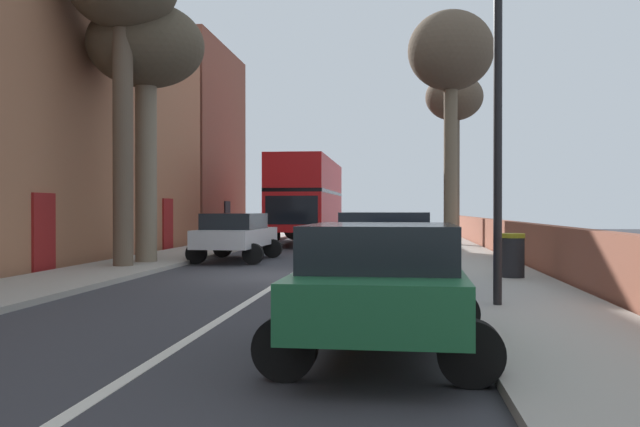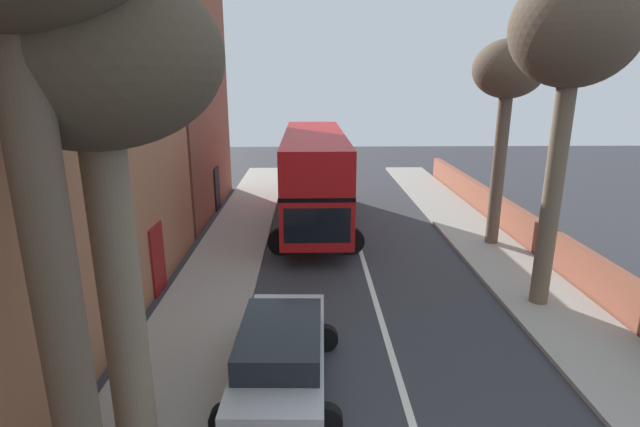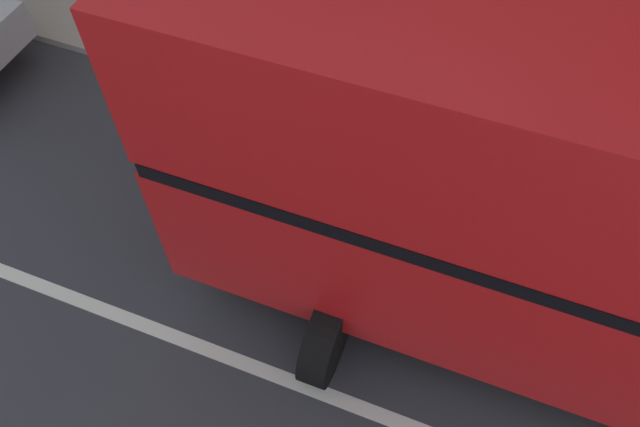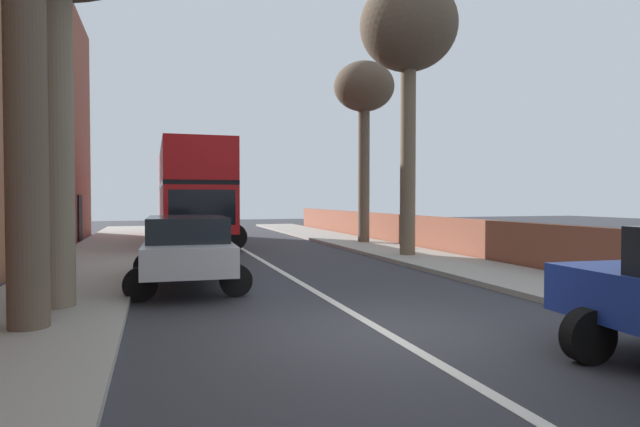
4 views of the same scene
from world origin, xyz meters
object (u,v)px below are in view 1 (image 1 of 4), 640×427
Objects in this scene: double_decker_bus at (308,195)px; street_tree_right_3 at (454,105)px; parked_car_blue_right_1 at (388,248)px; street_tree_left_6 at (146,54)px; lamppost_right at (498,79)px; street_tree_right_1 at (451,57)px; parked_car_silver_left_2 at (236,233)px; litter_bin_right at (513,255)px; parked_car_green_right_0 at (382,280)px.

street_tree_right_3 is (6.87, -2.88, 3.92)m from double_decker_bus.
street_tree_left_6 is (-7.25, 6.24, 5.37)m from parked_car_blue_right_1.
parked_car_blue_right_1 is 3.89m from lamppost_right.
double_decker_bus is 1.25× the size of street_tree_right_1.
lamppost_right is (-0.32, -13.83, -3.44)m from street_tree_right_1.
parked_car_silver_left_2 reaches higher than litter_bin_right.
parked_car_silver_left_2 is 9.60m from litter_bin_right.
lamppost_right reaches higher than parked_car_green_right_0.
street_tree_right_1 reaches higher than parked_car_blue_right_1.
street_tree_left_6 reaches higher than street_tree_right_3.
parked_car_silver_left_2 is at bearing -93.92° from double_decker_bus.
street_tree_right_3 is at bearing 47.52° from street_tree_left_6.
street_tree_right_1 is at bearing 79.92° from parked_car_blue_right_1.
litter_bin_right is (2.80, 2.65, -0.30)m from parked_car_blue_right_1.
parked_car_silver_left_2 is at bearing 123.84° from lamppost_right.
street_tree_right_1 reaches higher than parked_car_silver_left_2.
lamppost_right is at bearing 63.28° from parked_car_green_right_0.
street_tree_right_1 is at bearing 94.20° from litter_bin_right.
parked_car_blue_right_1 is 13.67m from street_tree_right_1.
lamppost_right is (6.00, -21.86, 1.45)m from double_decker_bus.
parked_car_green_right_0 is 0.65× the size of lamppost_right.
parked_car_blue_right_1 is 0.94× the size of parked_car_silver_left_2.
double_decker_bus is 2.52× the size of parked_car_blue_right_1.
double_decker_bus is at bearing 77.45° from street_tree_left_6.
street_tree_right_3 is 0.98× the size of street_tree_left_6.
parked_car_green_right_0 is 0.46× the size of street_tree_right_1.
parked_car_blue_right_1 is at bearing 133.46° from lamppost_right.
parked_car_blue_right_1 reaches higher than parked_car_green_right_0.
parked_car_blue_right_1 is 0.58× the size of street_tree_right_3.
street_tree_right_3 is at bearing 87.36° from lamppost_right.
parked_car_blue_right_1 is at bearing -136.60° from litter_bin_right.
litter_bin_right is at bearing -89.50° from street_tree_right_3.
double_decker_bus is at bearing 86.08° from parked_car_silver_left_2.
double_decker_bus is 2.38× the size of parked_car_silver_left_2.
parked_car_silver_left_2 is 0.60× the size of street_tree_left_6.
street_tree_left_6 is 12.43m from lamppost_right.
street_tree_right_1 is 8.77× the size of litter_bin_right.
parked_car_green_right_0 is 0.94× the size of parked_car_blue_right_1.
litter_bin_right is (2.80, 8.13, -0.25)m from parked_car_green_right_0.
street_tree_right_1 is 1.15× the size of street_tree_left_6.
parked_car_green_right_0 is (4.20, -25.44, -1.48)m from double_decker_bus.
parked_car_silver_left_2 is 12.56m from lamppost_right.
double_decker_bus is 20.45m from parked_car_blue_right_1.
double_decker_bus is 8.42m from street_tree_right_3.
parked_car_blue_right_1 is 3.87m from litter_bin_right.
double_decker_bus reaches higher than parked_car_green_right_0.
street_tree_right_1 is at bearing 31.27° from street_tree_left_6.
parked_car_blue_right_1 reaches higher than parked_car_silver_left_2.
double_decker_bus is 22.72m from lamppost_right.
street_tree_right_1 is at bearing 27.40° from parked_car_silver_left_2.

